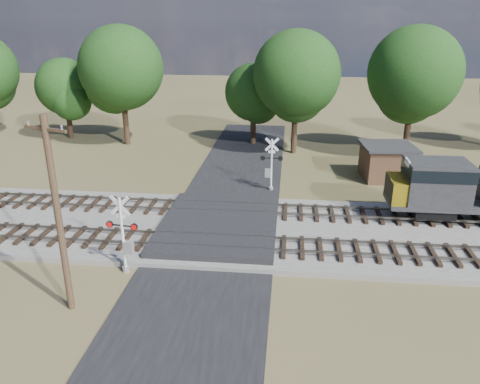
# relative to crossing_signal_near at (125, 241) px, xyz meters

# --- Properties ---
(ground) EXTENTS (160.00, 160.00, 0.00)m
(ground) POSITION_rel_crossing_signal_near_xyz_m (3.94, 4.92, -1.75)
(ground) COLOR #4C4B28
(ground) RESTS_ON ground
(ballast_bed) EXTENTS (140.00, 10.00, 0.30)m
(ballast_bed) POSITION_rel_crossing_signal_near_xyz_m (13.94, 5.42, -1.60)
(ballast_bed) COLOR gray
(ballast_bed) RESTS_ON ground
(road) EXTENTS (7.00, 60.00, 0.08)m
(road) POSITION_rel_crossing_signal_near_xyz_m (3.94, 4.92, -1.71)
(road) COLOR black
(road) RESTS_ON ground
(crossing_panel) EXTENTS (7.00, 9.00, 0.62)m
(crossing_panel) POSITION_rel_crossing_signal_near_xyz_m (3.94, 5.42, -1.44)
(crossing_panel) COLOR #262628
(crossing_panel) RESTS_ON ground
(track_near) EXTENTS (140.00, 2.60, 0.33)m
(track_near) POSITION_rel_crossing_signal_near_xyz_m (7.06, 2.92, -1.34)
(track_near) COLOR black
(track_near) RESTS_ON ballast_bed
(track_far) EXTENTS (140.00, 2.60, 0.33)m
(track_far) POSITION_rel_crossing_signal_near_xyz_m (7.06, 7.92, -1.34)
(track_far) COLOR black
(track_far) RESTS_ON ballast_bed
(crossing_signal_near) EXTENTS (1.70, 0.40, 4.22)m
(crossing_signal_near) POSITION_rel_crossing_signal_near_xyz_m (0.00, 0.00, 0.00)
(crossing_signal_near) COLOR silver
(crossing_signal_near) RESTS_ON ground
(crossing_signal_far) EXTENTS (1.65, 0.36, 4.11)m
(crossing_signal_far) POSITION_rel_crossing_signal_near_xyz_m (6.69, 12.78, -0.05)
(crossing_signal_far) COLOR silver
(crossing_signal_far) RESTS_ON ground
(utility_pole) EXTENTS (2.07, 0.82, 8.81)m
(utility_pole) POSITION_rel_crossing_signal_near_xyz_m (-1.46, -3.36, 2.91)
(utility_pole) COLOR #322116
(utility_pole) RESTS_ON ground
(equipment_shed) EXTENTS (4.40, 4.40, 2.76)m
(equipment_shed) POSITION_rel_crossing_signal_near_xyz_m (15.88, 16.70, -0.36)
(equipment_shed) COLOR #49311F
(equipment_shed) RESTS_ON ground
(treeline) EXTENTS (78.20, 10.87, 11.76)m
(treeline) POSITION_rel_crossing_signal_near_xyz_m (7.56, 25.27, 5.06)
(treeline) COLOR black
(treeline) RESTS_ON ground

